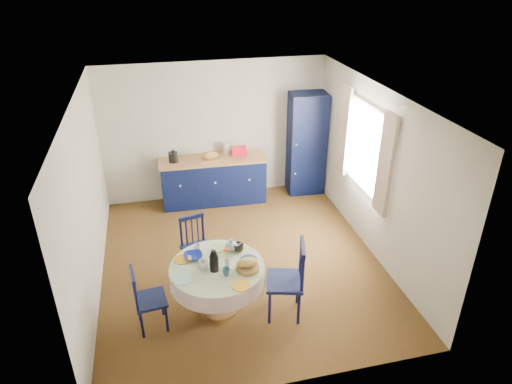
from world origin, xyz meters
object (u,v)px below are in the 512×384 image
kitchen_counter (214,179)px  chair_right (288,279)px  mug_d (197,247)px  chair_left (147,299)px  chair_far (196,247)px  mug_c (239,247)px  mug_a (204,264)px  mug_b (226,272)px  cobalt_bowl (193,256)px  dining_table (218,274)px  pantry_cabinet (306,144)px

kitchen_counter → chair_right: (0.45, -3.17, 0.09)m
chair_right → mug_d: size_ratio=11.60×
chair_left → chair_right: (1.70, -0.15, 0.10)m
chair_left → chair_far: (0.69, 0.93, 0.01)m
mug_c → mug_d: size_ratio=1.53×
mug_a → mug_b: size_ratio=1.32×
kitchen_counter → cobalt_bowl: bearing=-101.5°
chair_right → mug_c: chair_right is taller
chair_far → mug_a: 0.90m
kitchen_counter → chair_right: size_ratio=1.85×
chair_left → mug_c: (1.18, 0.34, 0.32)m
dining_table → chair_left: (-0.87, -0.08, -0.15)m
kitchen_counter → pantry_cabinet: (1.76, 0.04, 0.51)m
pantry_cabinet → chair_right: (-1.31, -3.21, -0.43)m
mug_c → mug_d: mug_c is taller
pantry_cabinet → mug_c: size_ratio=13.86×
mug_d → kitchen_counter: bearing=77.1°
dining_table → mug_d: bearing=117.4°
cobalt_bowl → mug_a: bearing=-66.7°
pantry_cabinet → mug_a: (-2.31, -2.97, -0.20)m
mug_d → cobalt_bowl: mug_d is taller
chair_right → mug_d: bearing=-105.9°
chair_far → cobalt_bowl: (-0.09, -0.62, 0.28)m
mug_c → cobalt_bowl: bearing=-177.8°
chair_left → cobalt_bowl: 0.74m
chair_right → pantry_cabinet: bearing=173.3°
pantry_cabinet → mug_d: 3.49m
pantry_cabinet → chair_right: 3.49m
dining_table → cobalt_bowl: size_ratio=5.10×
pantry_cabinet → chair_far: size_ratio=2.16×
mug_b → mug_d: mug_b is taller
kitchen_counter → mug_d: kitchen_counter is taller
mug_a → mug_c: bearing=27.6°
pantry_cabinet → chair_left: (-3.01, -3.05, -0.52)m
mug_d → chair_far: bearing=86.8°
chair_left → mug_d: size_ratio=9.48×
chair_far → mug_a: bearing=-103.6°
kitchen_counter → dining_table: 2.96m
chair_left → mug_d: 0.88m
chair_left → kitchen_counter: bearing=-29.4°
dining_table → chair_far: size_ratio=1.32×
chair_right → mug_c: bearing=-117.8°
chair_left → mug_d: chair_left is taller
mug_c → cobalt_bowl: size_ratio=0.60×
mug_a → mug_d: (-0.03, 0.39, -0.01)m
chair_right → mug_c: (-0.52, 0.49, 0.23)m
chair_right → mug_d: (-1.03, 0.63, 0.22)m
chair_left → chair_far: size_ratio=0.97×
mug_b → pantry_cabinet: bearing=56.8°
dining_table → mug_a: size_ratio=8.77×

